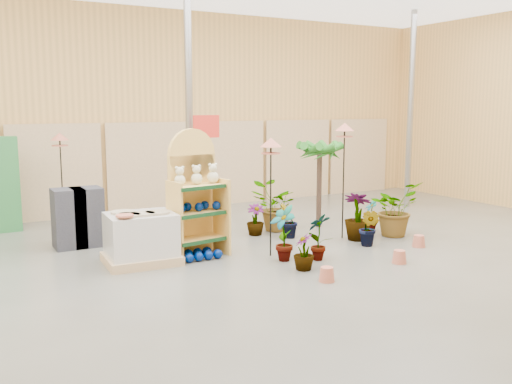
% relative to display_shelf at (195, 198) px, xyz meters
% --- Properties ---
extents(room, '(15.20, 12.10, 4.70)m').
position_rel_display_shelf_xyz_m(room, '(0.59, -1.01, 1.29)').
color(room, '#54544C').
rests_on(room, ground).
extents(display_shelf, '(0.92, 0.66, 2.02)m').
position_rel_display_shelf_xyz_m(display_shelf, '(0.00, 0.00, 0.00)').
color(display_shelf, '#DBAA51').
rests_on(display_shelf, ground).
extents(teddy_bears, '(0.74, 0.19, 0.31)m').
position_rel_display_shelf_xyz_m(teddy_bears, '(0.02, -0.09, 0.35)').
color(teddy_bears, beige).
rests_on(teddy_bears, display_shelf).
extents(gazing_balls_shelf, '(0.74, 0.25, 0.14)m').
position_rel_display_shelf_xyz_m(gazing_balls_shelf, '(0.00, -0.12, -0.13)').
color(gazing_balls_shelf, '#001861').
rests_on(gazing_balls_shelf, display_shelf).
extents(gazing_balls_floor, '(0.63, 0.39, 0.15)m').
position_rel_display_shelf_xyz_m(gazing_balls_floor, '(-0.05, -0.35, -0.85)').
color(gazing_balls_floor, '#001861').
rests_on(gazing_balls_floor, ground).
extents(pallet_stack, '(1.13, 0.96, 0.80)m').
position_rel_display_shelf_xyz_m(pallet_stack, '(-0.93, -0.11, -0.54)').
color(pallet_stack, tan).
rests_on(pallet_stack, ground).
extents(charcoal_planters, '(0.80, 0.50, 1.00)m').
position_rel_display_shelf_xyz_m(charcoal_planters, '(-1.54, 1.40, -0.42)').
color(charcoal_planters, '#25262C').
rests_on(charcoal_planters, ground).
extents(offer_sign, '(0.50, 0.08, 2.20)m').
position_rel_display_shelf_xyz_m(offer_sign, '(0.69, 1.06, 0.65)').
color(offer_sign, gray).
rests_on(offer_sign, ground).
extents(bird_table_front, '(0.34, 0.34, 1.88)m').
position_rel_display_shelf_xyz_m(bird_table_front, '(1.00, -0.69, 0.82)').
color(bird_table_front, black).
rests_on(bird_table_front, ground).
extents(bird_table_right, '(0.34, 0.34, 2.07)m').
position_rel_display_shelf_xyz_m(bird_table_right, '(2.76, -0.26, 1.00)').
color(bird_table_right, black).
rests_on(bird_table_right, ground).
extents(bird_table_back, '(0.34, 0.34, 1.87)m').
position_rel_display_shelf_xyz_m(bird_table_back, '(-1.51, 2.82, 0.81)').
color(bird_table_back, black).
rests_on(bird_table_back, ground).
extents(palm, '(0.70, 0.70, 1.79)m').
position_rel_display_shelf_xyz_m(palm, '(2.94, 0.73, 0.61)').
color(palm, '#3E2C21').
rests_on(palm, ground).
extents(potted_plant_0, '(0.36, 0.49, 0.86)m').
position_rel_display_shelf_xyz_m(potted_plant_0, '(1.03, -1.03, -0.49)').
color(potted_plant_0, '#21671A').
rests_on(potted_plant_0, ground).
extents(potted_plant_3, '(0.68, 0.68, 0.86)m').
position_rel_display_shelf_xyz_m(potted_plant_3, '(2.91, -0.51, -0.49)').
color(potted_plant_3, '#21671A').
rests_on(potted_plant_3, ground).
extents(potted_plant_4, '(0.34, 0.39, 0.63)m').
position_rel_display_shelf_xyz_m(potted_plant_4, '(3.63, -0.04, -0.61)').
color(potted_plant_4, '#21671A').
rests_on(potted_plant_4, ground).
extents(potted_plant_5, '(0.40, 0.35, 0.63)m').
position_rel_display_shelf_xyz_m(potted_plant_5, '(1.90, 0.20, -0.60)').
color(potted_plant_5, '#21671A').
rests_on(potted_plant_5, ground).
extents(potted_plant_6, '(1.04, 0.97, 0.94)m').
position_rel_display_shelf_xyz_m(potted_plant_6, '(1.98, 0.83, -0.45)').
color(potted_plant_6, '#21671A').
rests_on(potted_plant_6, ground).
extents(potted_plant_7, '(0.40, 0.40, 0.54)m').
position_rel_display_shelf_xyz_m(potted_plant_7, '(1.02, -1.61, -0.65)').
color(potted_plant_7, '#21671A').
rests_on(potted_plant_7, ground).
extents(potted_plant_8, '(0.43, 0.32, 0.75)m').
position_rel_display_shelf_xyz_m(potted_plant_8, '(1.53, -1.26, -0.55)').
color(potted_plant_8, '#21671A').
rests_on(potted_plant_8, ground).
extents(potted_plant_9, '(0.38, 0.42, 0.64)m').
position_rel_display_shelf_xyz_m(potted_plant_9, '(2.77, -0.98, -0.60)').
color(potted_plant_9, '#21671A').
rests_on(potted_plant_9, ground).
extents(potted_plant_10, '(1.03, 0.93, 1.00)m').
position_rel_display_shelf_xyz_m(potted_plant_10, '(3.71, -0.57, -0.42)').
color(potted_plant_10, '#21671A').
rests_on(potted_plant_10, ground).
extents(potted_plant_11, '(0.40, 0.40, 0.58)m').
position_rel_display_shelf_xyz_m(potted_plant_11, '(1.50, 0.70, -0.63)').
color(potted_plant_11, '#21671A').
rests_on(potted_plant_11, ground).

